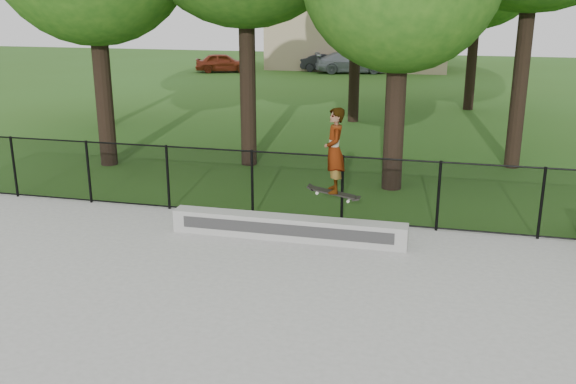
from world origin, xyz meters
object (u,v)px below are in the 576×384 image
(car_b, at_px, (328,63))
(skater_airborne, at_px, (334,152))
(grind_ledge, at_px, (288,228))
(car_a, at_px, (223,63))
(car_c, at_px, (350,63))

(car_b, distance_m, skater_airborne, 31.18)
(grind_ledge, height_order, car_a, car_a)
(car_b, bearing_deg, car_c, -100.28)
(grind_ledge, xyz_separation_m, skater_airborne, (0.95, -0.19, 1.65))
(car_a, distance_m, car_c, 8.29)
(car_b, height_order, skater_airborne, skater_airborne)
(grind_ledge, height_order, car_b, car_b)
(skater_airborne, bearing_deg, car_b, 100.55)
(skater_airborne, bearing_deg, car_c, 97.82)
(car_b, bearing_deg, car_a, 109.18)
(car_c, bearing_deg, skater_airborne, 172.61)
(car_c, distance_m, skater_airborne, 30.56)
(car_b, distance_m, car_c, 1.60)
(car_c, bearing_deg, grind_ledge, 170.87)
(car_a, bearing_deg, car_b, -92.48)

